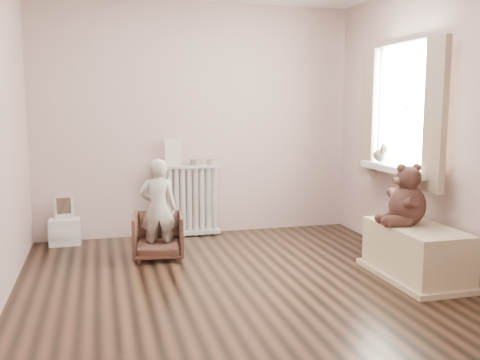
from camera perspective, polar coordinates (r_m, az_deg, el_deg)
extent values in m
cube|color=black|center=(4.58, -0.38, -10.82)|extent=(3.60, 3.60, 0.01)
cube|color=beige|center=(6.09, -4.65, 6.35)|extent=(3.60, 0.02, 2.60)
cube|color=beige|center=(2.63, 9.46, 3.98)|extent=(3.60, 0.02, 2.60)
cube|color=beige|center=(5.09, 19.73, 5.56)|extent=(0.02, 3.60, 2.60)
cube|color=white|center=(5.31, 17.61, 7.36)|extent=(0.03, 0.90, 1.10)
cube|color=silver|center=(5.30, 16.52, 1.12)|extent=(0.22, 1.10, 0.06)
cube|color=tan|center=(4.78, 20.13, 6.49)|extent=(0.06, 0.26, 1.30)
cube|color=tan|center=(5.75, 13.60, 6.95)|extent=(0.06, 0.26, 1.30)
cube|color=silver|center=(6.04, -5.76, -2.36)|extent=(0.77, 0.14, 0.81)
cube|color=beige|center=(5.95, -7.17, 2.96)|extent=(0.18, 0.02, 0.30)
cylinder|color=#A59E8C|center=(6.00, -4.79, 1.93)|extent=(0.11, 0.11, 0.07)
cylinder|color=#A59E8C|center=(6.03, -3.15, 1.93)|extent=(0.10, 0.10, 0.06)
cube|color=silver|center=(5.98, -18.24, -3.97)|extent=(0.32, 0.23, 0.50)
imported|color=#513024|center=(5.24, -8.69, -5.92)|extent=(0.53, 0.54, 0.44)
imported|color=beige|center=(5.13, -8.70, -3.05)|extent=(0.38, 0.27, 0.96)
cube|color=beige|center=(4.87, 18.27, -7.61)|extent=(0.51, 0.96, 0.45)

